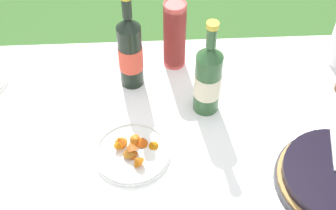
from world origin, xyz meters
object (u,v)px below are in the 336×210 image
at_px(cup_stack, 174,35).
at_px(snack_plate_near, 132,151).
at_px(berry_tart, 336,178).
at_px(juice_bottle_red, 130,51).
at_px(cider_bottle_green, 208,79).

distance_m(cup_stack, snack_plate_near, 0.41).
bearing_deg(cup_stack, snack_plate_near, -110.87).
bearing_deg(snack_plate_near, berry_tart, -13.19).
bearing_deg(juice_bottle_red, cup_stack, 30.40).
height_order(juice_bottle_red, snack_plate_near, juice_bottle_red).
bearing_deg(berry_tart, cup_stack, 128.61).
bearing_deg(cup_stack, berry_tart, -51.39).
height_order(berry_tart, cider_bottle_green, cider_bottle_green).
bearing_deg(snack_plate_near, cup_stack, 69.13).
relative_size(cup_stack, cider_bottle_green, 0.74).
bearing_deg(cider_bottle_green, juice_bottle_red, 151.44).
height_order(cup_stack, snack_plate_near, cup_stack).
xyz_separation_m(cider_bottle_green, snack_plate_near, (-0.23, -0.17, -0.11)).
height_order(cup_stack, cider_bottle_green, cider_bottle_green).
xyz_separation_m(cup_stack, juice_bottle_red, (-0.14, -0.08, 0.01)).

